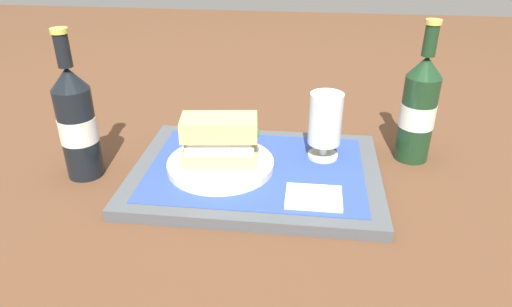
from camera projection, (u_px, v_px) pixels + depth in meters
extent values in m
plane|color=brown|center=(256.00, 178.00, 0.84)|extent=(3.00, 3.00, 0.00)
cube|color=#4C5156|center=(256.00, 173.00, 0.84)|extent=(0.44, 0.32, 0.02)
cube|color=#2D4793|center=(256.00, 168.00, 0.83)|extent=(0.38, 0.27, 0.00)
cylinder|color=silver|center=(221.00, 164.00, 0.83)|extent=(0.19, 0.19, 0.01)
cube|color=tan|center=(220.00, 155.00, 0.82)|extent=(0.14, 0.08, 0.02)
cube|color=#9EA3A8|center=(220.00, 145.00, 0.81)|extent=(0.13, 0.07, 0.02)
cube|color=silver|center=(220.00, 139.00, 0.81)|extent=(0.12, 0.06, 0.01)
sphere|color=#47932D|center=(249.00, 133.00, 0.80)|extent=(0.04, 0.04, 0.04)
cube|color=tan|center=(219.00, 127.00, 0.80)|extent=(0.14, 0.08, 0.04)
cylinder|color=silver|center=(323.00, 155.00, 0.87)|extent=(0.06, 0.06, 0.01)
cylinder|color=silver|center=(323.00, 148.00, 0.86)|extent=(0.01, 0.01, 0.02)
cylinder|color=silver|center=(325.00, 119.00, 0.83)|extent=(0.06, 0.06, 0.09)
cylinder|color=gold|center=(325.00, 127.00, 0.84)|extent=(0.06, 0.06, 0.06)
cylinder|color=white|center=(326.00, 109.00, 0.83)|extent=(0.05, 0.05, 0.01)
cube|color=white|center=(314.00, 197.00, 0.74)|extent=(0.09, 0.07, 0.01)
cylinder|color=#19381E|center=(417.00, 119.00, 0.87)|extent=(0.06, 0.06, 0.17)
cylinder|color=silver|center=(417.00, 115.00, 0.87)|extent=(0.07, 0.07, 0.05)
cone|color=#19381E|center=(426.00, 66.00, 0.83)|extent=(0.06, 0.06, 0.04)
cylinder|color=#19381E|center=(431.00, 40.00, 0.80)|extent=(0.02, 0.02, 0.05)
cylinder|color=#BFB74C|center=(434.00, 22.00, 0.79)|extent=(0.03, 0.03, 0.01)
cylinder|color=black|center=(79.00, 133.00, 0.82)|extent=(0.06, 0.06, 0.17)
cylinder|color=silver|center=(78.00, 129.00, 0.81)|extent=(0.07, 0.07, 0.05)
cone|color=black|center=(68.00, 78.00, 0.77)|extent=(0.06, 0.06, 0.04)
cylinder|color=black|center=(63.00, 50.00, 0.75)|extent=(0.02, 0.02, 0.05)
cylinder|color=#BFB74C|center=(59.00, 31.00, 0.73)|extent=(0.03, 0.03, 0.01)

